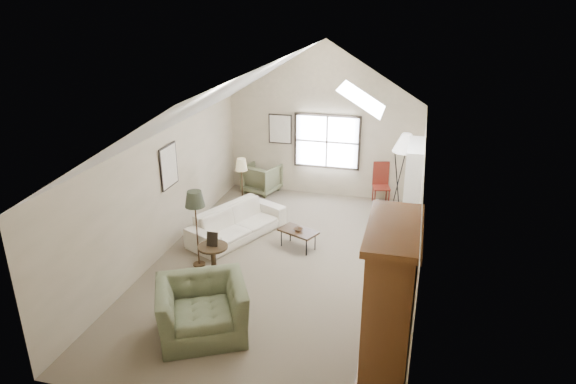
% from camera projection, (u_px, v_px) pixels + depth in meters
% --- Properties ---
extents(room_shell, '(5.01, 8.01, 4.00)m').
position_uv_depth(room_shell, '(282.00, 104.00, 8.98)').
color(room_shell, '#6E644F').
rests_on(room_shell, ground).
extents(window, '(1.72, 0.08, 1.42)m').
position_uv_depth(window, '(327.00, 142.00, 13.16)').
color(window, black).
rests_on(window, room_shell).
extents(skylight, '(0.80, 1.20, 0.52)m').
position_uv_depth(skylight, '(363.00, 97.00, 9.48)').
color(skylight, white).
rests_on(skylight, room_shell).
extents(wall_art, '(1.97, 3.71, 0.88)m').
position_uv_depth(wall_art, '(226.00, 147.00, 11.71)').
color(wall_art, black).
rests_on(wall_art, room_shell).
extents(armoire, '(0.60, 1.50, 2.20)m').
position_uv_depth(armoire, '(389.00, 298.00, 7.07)').
color(armoire, brown).
rests_on(armoire, ground).
extents(tv_alcove, '(0.32, 1.30, 2.10)m').
position_uv_depth(tv_alcove, '(412.00, 193.00, 10.62)').
color(tv_alcove, white).
rests_on(tv_alcove, ground).
extents(media_console, '(0.34, 1.18, 0.60)m').
position_uv_depth(media_console, '(407.00, 230.00, 10.93)').
color(media_console, '#382316').
rests_on(media_console, ground).
extents(tv_panel, '(0.05, 0.90, 0.55)m').
position_uv_depth(tv_panel, '(410.00, 203.00, 10.70)').
color(tv_panel, black).
rests_on(tv_panel, media_console).
extents(sofa, '(1.78, 2.45, 0.67)m').
position_uv_depth(sofa, '(237.00, 222.00, 11.22)').
color(sofa, white).
rests_on(sofa, ground).
extents(armchair_near, '(1.74, 1.67, 0.88)m').
position_uv_depth(armchair_near, '(202.00, 309.00, 7.98)').
color(armchair_near, '#626D4C').
rests_on(armchair_near, ground).
extents(armchair_far, '(1.05, 1.06, 0.78)m').
position_uv_depth(armchair_far, '(262.00, 178.00, 13.72)').
color(armchair_far, '#5C6043').
rests_on(armchair_far, ground).
extents(coffee_table, '(0.91, 0.73, 0.41)m').
position_uv_depth(coffee_table, '(298.00, 239.00, 10.75)').
color(coffee_table, '#362216').
rests_on(coffee_table, ground).
extents(bowl, '(0.25, 0.25, 0.05)m').
position_uv_depth(bowl, '(298.00, 229.00, 10.66)').
color(bowl, '#321D14').
rests_on(bowl, coffee_table).
extents(side_table, '(0.76, 0.76, 0.57)m').
position_uv_depth(side_table, '(214.00, 259.00, 9.77)').
color(side_table, '#312214').
rests_on(side_table, ground).
extents(side_chair, '(0.50, 0.50, 1.05)m').
position_uv_depth(side_chair, '(382.00, 184.00, 12.92)').
color(side_chair, maroon).
rests_on(side_chair, ground).
extents(tripod_lamp, '(0.63, 0.63, 2.10)m').
position_uv_depth(tripod_lamp, '(403.00, 176.00, 11.90)').
color(tripod_lamp, white).
rests_on(tripod_lamp, ground).
extents(dark_lamp, '(0.51, 0.51, 1.60)m').
position_uv_depth(dark_lamp, '(197.00, 228.00, 9.86)').
color(dark_lamp, '#252A1D').
rests_on(dark_lamp, ground).
extents(tan_lamp, '(0.38, 0.38, 1.43)m').
position_uv_depth(tan_lamp, '(242.00, 186.00, 12.23)').
color(tan_lamp, tan).
rests_on(tan_lamp, ground).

